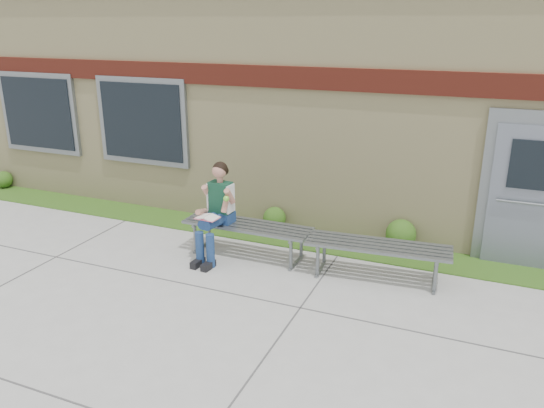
% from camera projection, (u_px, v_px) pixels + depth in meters
% --- Properties ---
extents(ground, '(80.00, 80.00, 0.00)m').
position_uv_depth(ground, '(212.00, 311.00, 6.64)').
color(ground, '#9E9E99').
rests_on(ground, ground).
extents(grass_strip, '(16.00, 0.80, 0.02)m').
position_uv_depth(grass_strip, '(286.00, 237.00, 8.91)').
color(grass_strip, '#264F15').
rests_on(grass_strip, ground).
extents(school_building, '(16.20, 6.22, 4.20)m').
position_uv_depth(school_building, '(345.00, 89.00, 11.19)').
color(school_building, beige).
rests_on(school_building, ground).
extents(bench_left, '(2.00, 0.57, 0.52)m').
position_uv_depth(bench_left, '(247.00, 231.00, 8.11)').
color(bench_left, slate).
rests_on(bench_left, ground).
extents(bench_right, '(2.03, 0.72, 0.52)m').
position_uv_depth(bench_right, '(377.00, 252.00, 7.38)').
color(bench_right, slate).
rests_on(bench_right, ground).
extents(girl, '(0.51, 0.88, 1.47)m').
position_uv_depth(girl, '(216.00, 209.00, 7.94)').
color(girl, navy).
rests_on(girl, ground).
extents(shrub_west, '(0.36, 0.36, 0.36)m').
position_uv_depth(shrub_west, '(4.00, 179.00, 11.49)').
color(shrub_west, '#264F15').
rests_on(shrub_west, grass_strip).
extents(shrub_mid, '(0.39, 0.39, 0.39)m').
position_uv_depth(shrub_mid, '(274.00, 218.00, 9.18)').
color(shrub_mid, '#264F15').
rests_on(shrub_mid, grass_strip).
extents(shrub_east, '(0.47, 0.47, 0.47)m').
position_uv_depth(shrub_east, '(401.00, 234.00, 8.38)').
color(shrub_east, '#264F15').
rests_on(shrub_east, grass_strip).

